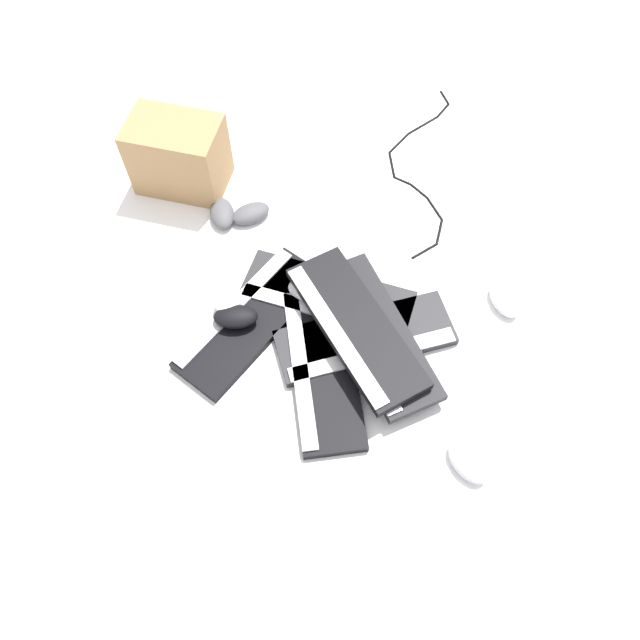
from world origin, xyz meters
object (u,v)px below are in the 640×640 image
Objects in this scene: keyboard_5 at (355,327)px; cardboard_box at (179,155)px; mouse_1 at (222,213)px; mouse_0 at (228,300)px; mouse_5 at (468,463)px; keyboard_4 at (375,333)px; keyboard_1 at (327,297)px; mouse_3 at (236,317)px; mouse_7 at (309,291)px; keyboard_3 at (322,367)px; keyboard_0 at (365,339)px; mouse_4 at (505,300)px; mouse_2 at (344,299)px; mouse_6 at (251,213)px; keyboard_2 at (251,320)px.

cardboard_box is at bearing 144.69° from keyboard_5.
mouse_0 is at bearing -4.58° from mouse_1.
mouse_1 and mouse_5 have the same top height.
keyboard_4 is 0.75m from cardboard_box.
keyboard_1 is 1.02× the size of keyboard_4.
keyboard_5 reaches higher than keyboard_4.
mouse_3 is (-0.20, -0.13, 0.04)m from keyboard_1.
mouse_7 reaches higher than keyboard_4.
mouse_1 is 0.93m from mouse_5.
keyboard_3 is 0.73m from cardboard_box.
mouse_4 is at bearing 29.40° from keyboard_0.
mouse_7 is at bearing 152.39° from keyboard_0.
mouse_0 and mouse_7 have the same top height.
keyboard_5 is at bearing -29.47° from mouse_7.
mouse_0 is 0.21m from mouse_7.
mouse_1 is at bearing 149.17° from mouse_7.
mouse_7 is at bearing -161.98° from keyboard_1.
mouse_6 is (-0.31, 0.24, -0.03)m from mouse_2.
mouse_5 is (0.60, -0.23, -0.03)m from mouse_3.
keyboard_2 is (-0.17, -0.11, 0.00)m from keyboard_1.
mouse_3 is at bearing -148.07° from keyboard_2.
keyboard_1 is 4.11× the size of mouse_3.
mouse_3 reaches higher than mouse_4.
mouse_1 is at bearing -35.87° from cardboard_box.
keyboard_3 is 1.87× the size of cardboard_box.
keyboard_3 is 4.22× the size of mouse_5.
keyboard_3 is at bearing 18.21° from mouse_1.
mouse_3 is 1.00× the size of mouse_7.
mouse_2 is 0.44× the size of cardboard_box.
mouse_0 is 1.00× the size of mouse_1.
mouse_3 is (0.03, -0.04, 0.00)m from mouse_0.
mouse_2 reaches higher than keyboard_4.
mouse_1 is at bearing 149.90° from keyboard_1.
keyboard_2 is 0.99× the size of keyboard_3.
mouse_4 is 0.44× the size of cardboard_box.
keyboard_4 is at bearing 42.76° from keyboard_3.
keyboard_3 is at bearing -129.21° from mouse_0.
mouse_1 and mouse_4 have the same top height.
mouse_6 is (-0.71, 0.13, 0.00)m from mouse_4.
mouse_5 is at bearing -43.02° from keyboard_0.
mouse_3 is at bearing 59.97° from mouse_6.
keyboard_4 reaches higher than keyboard_1.
mouse_6 is at bearing 138.55° from mouse_7.
keyboard_2 is 0.34m from mouse_6.
mouse_7 is (-0.13, 0.09, -0.02)m from keyboard_5.
mouse_1 reaches higher than keyboard_0.
keyboard_1 is (-0.12, 0.10, 0.00)m from keyboard_0.
mouse_5 is (0.28, -0.26, 0.01)m from keyboard_0.
mouse_6 is (0.08, 0.02, 0.00)m from mouse_1.
keyboard_2 is 4.20× the size of mouse_1.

